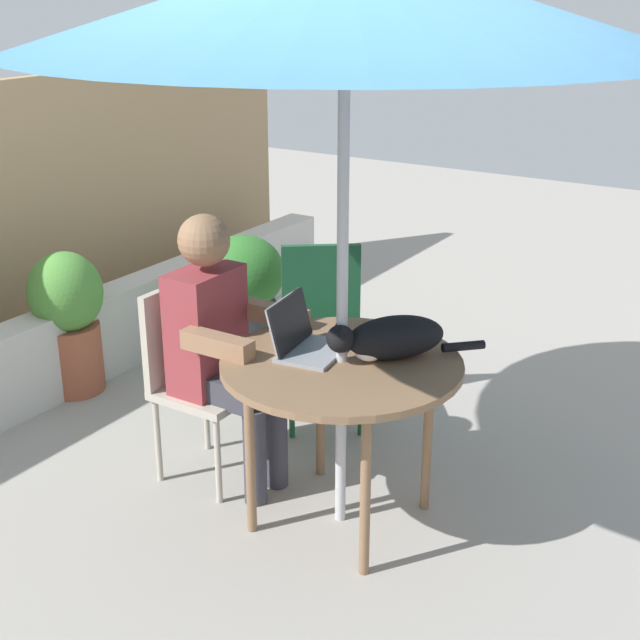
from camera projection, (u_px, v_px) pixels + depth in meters
name	position (u px, v px, depth m)	size (l,w,h in m)	color
ground_plane	(340.00, 518.00, 3.73)	(14.00, 14.00, 0.00)	gray
planter_wall_low	(24.00, 367.00, 4.59)	(5.29, 0.20, 0.48)	beige
patio_table	(341.00, 376.00, 3.49)	(0.96, 0.96, 0.73)	brown
chair_occupied	(194.00, 367.00, 3.92)	(0.40, 0.40, 0.88)	#B2A899
chair_empty	(322.00, 320.00, 4.45)	(0.56, 0.56, 0.88)	#194C2D
person_seated	(220.00, 338.00, 3.78)	(0.48, 0.48, 1.22)	maroon
laptop	(302.00, 337.00, 3.53)	(0.33, 0.29, 0.21)	gray
cat	(390.00, 338.00, 3.46)	(0.50, 0.48, 0.17)	black
potted_plant_near_fence	(68.00, 317.00, 4.74)	(0.40, 0.40, 0.79)	#9E5138
potted_plant_by_chair	(244.00, 293.00, 5.11)	(0.48, 0.48, 0.76)	#33383D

